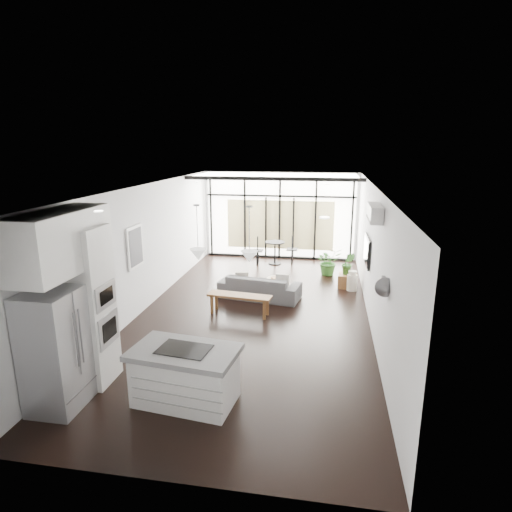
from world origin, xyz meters
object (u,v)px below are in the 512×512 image
(sofa, at_px, (260,283))
(console_bench, at_px, (240,304))
(milk_can, at_px, (352,281))
(island, at_px, (185,376))
(fridge, at_px, (56,350))
(tv, at_px, (367,251))
(pouf, at_px, (276,285))

(sofa, distance_m, console_bench, 1.16)
(sofa, height_order, milk_can, sofa)
(island, relative_size, milk_can, 2.90)
(fridge, bearing_deg, tv, 46.53)
(fridge, distance_m, pouf, 5.88)
(sofa, height_order, console_bench, sofa)
(sofa, relative_size, milk_can, 3.76)
(tv, bearing_deg, sofa, 179.33)
(island, height_order, fridge, fridge)
(console_bench, relative_size, tv, 1.29)
(console_bench, bearing_deg, island, -84.87)
(console_bench, relative_size, milk_can, 2.72)
(pouf, bearing_deg, milk_can, 15.12)
(pouf, xyz_separation_m, tv, (2.14, -0.45, 1.10))
(console_bench, bearing_deg, milk_can, 45.81)
(island, distance_m, sofa, 4.51)
(milk_can, bearing_deg, island, -115.80)
(console_bench, bearing_deg, pouf, 74.69)
(milk_can, height_order, tv, tv)
(island, bearing_deg, pouf, 88.69)
(pouf, relative_size, tv, 0.45)
(console_bench, xyz_separation_m, milk_can, (2.53, 2.05, 0.03))
(sofa, bearing_deg, island, 94.86)
(pouf, height_order, milk_can, milk_can)
(sofa, xyz_separation_m, pouf, (0.35, 0.42, -0.19))
(fridge, relative_size, pouf, 3.56)
(console_bench, height_order, milk_can, milk_can)
(milk_can, relative_size, tv, 0.48)
(island, distance_m, milk_can, 6.03)
(pouf, height_order, tv, tv)
(fridge, distance_m, milk_can, 7.29)
(milk_can, bearing_deg, pouf, -164.88)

